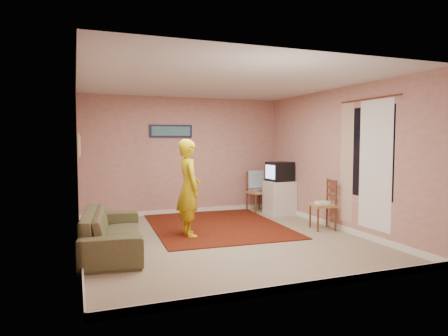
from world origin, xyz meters
name	(u,v)px	position (x,y,z in m)	size (l,w,h in m)	color
ground	(223,238)	(0.00, 0.00, 0.00)	(5.00, 5.00, 0.00)	gray
wall_back	(184,156)	(0.00, 2.50, 1.30)	(4.50, 0.02, 2.60)	tan
wall_front	(303,173)	(0.00, -2.50, 1.30)	(4.50, 0.02, 2.60)	tan
wall_left	(78,164)	(-2.25, 0.00, 1.30)	(0.02, 5.00, 2.60)	tan
wall_right	(336,159)	(2.25, 0.00, 1.30)	(0.02, 5.00, 2.60)	tan
ceiling	(223,82)	(0.00, 0.00, 2.60)	(4.50, 5.00, 0.02)	silver
baseboard_back	(185,211)	(0.00, 2.49, 0.05)	(4.50, 0.02, 0.10)	white
baseboard_front	(301,286)	(0.00, -2.49, 0.05)	(4.50, 0.02, 0.10)	white
baseboard_left	(81,248)	(-2.24, 0.00, 0.05)	(0.02, 5.00, 0.10)	white
baseboard_right	(334,226)	(2.24, 0.00, 0.05)	(0.02, 5.00, 0.10)	white
window	(370,152)	(2.24, -0.90, 1.45)	(0.01, 1.10, 1.50)	black
curtain_sheer	(375,165)	(2.23, -1.05, 1.25)	(0.01, 0.75, 2.10)	white
curtain_floral	(347,163)	(2.21, -0.35, 1.25)	(0.01, 0.35, 2.10)	beige
curtain_rod	(369,99)	(2.20, -0.90, 2.32)	(0.02, 0.02, 1.40)	brown
picture_back	(171,131)	(-0.30, 2.47, 1.85)	(0.95, 0.04, 0.28)	#131636
picture_left	(79,146)	(-2.22, 1.60, 1.55)	(0.04, 0.38, 0.42)	beige
area_rug	(217,225)	(0.24, 0.96, 0.01)	(2.42, 3.02, 0.02)	black
tv_cabinet	(279,198)	(1.95, 1.62, 0.37)	(0.58, 0.53, 0.74)	silver
crt_tv	(280,172)	(1.95, 1.62, 0.96)	(0.54, 0.49, 0.43)	black
chair_a	(258,187)	(1.64, 2.10, 0.56)	(0.49, 0.48, 0.50)	#A68B50
dvd_player	(258,190)	(1.64, 2.10, 0.50)	(0.35, 0.25, 0.06)	#BABABF
blue_throw	(256,179)	(1.64, 2.20, 0.75)	(0.38, 0.05, 0.40)	#7EA5CF
chair_b	(323,199)	(1.98, 0.01, 0.57)	(0.46, 0.48, 0.50)	#A68B50
game_console	(323,203)	(1.98, 0.01, 0.50)	(0.24, 0.18, 0.05)	white
sofa	(112,231)	(-1.80, -0.15, 0.31)	(2.09, 0.82, 0.61)	brown
person	(189,188)	(-0.48, 0.39, 0.83)	(0.61, 0.40, 1.67)	gold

